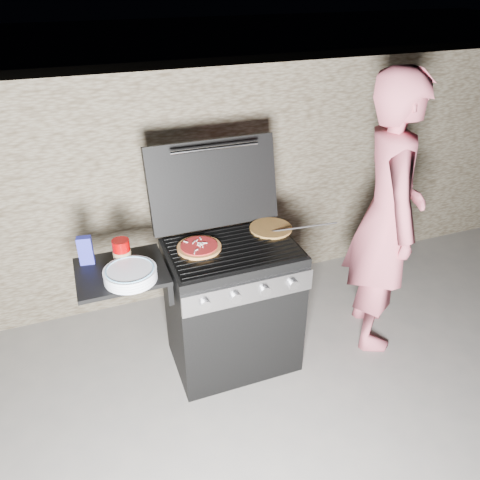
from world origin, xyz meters
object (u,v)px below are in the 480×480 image
object	(u,v)px
pizza_topped	(199,247)
person	(387,217)
gas_grill	(196,315)
sauce_jar	(122,252)

from	to	relation	value
pizza_topped	person	distance (m)	1.25
gas_grill	sauce_jar	xyz separation A→B (m)	(-0.40, 0.06, 0.52)
gas_grill	sauce_jar	size ratio (longest dim) A/B	8.72
person	pizza_topped	bearing A→B (deg)	105.65
gas_grill	person	xyz separation A→B (m)	(1.30, -0.08, 0.50)
gas_grill	sauce_jar	distance (m)	0.66
gas_grill	pizza_topped	distance (m)	0.48
gas_grill	pizza_topped	world-z (taller)	pizza_topped
gas_grill	pizza_topped	xyz separation A→B (m)	(0.06, 0.05, 0.47)
sauce_jar	person	world-z (taller)	person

